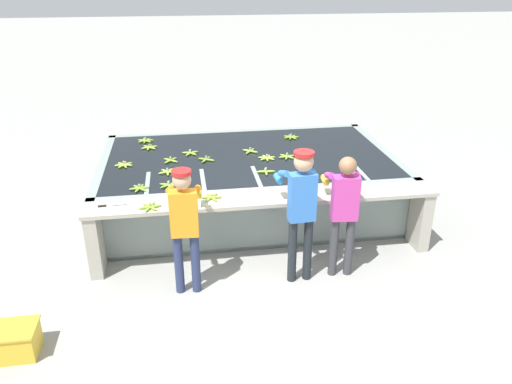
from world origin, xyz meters
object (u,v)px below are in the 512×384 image
banana_bunch_floating_4 (146,141)px  banana_bunch_floating_13 (250,151)px  banana_bunch_ledge_0 (150,207)px  banana_bunch_floating_12 (291,137)px  banana_bunch_ledge_1 (212,197)px  banana_bunch_floating_7 (149,147)px  crate (11,341)px  banana_bunch_floating_10 (287,156)px  banana_bunch_floating_1 (124,165)px  worker_1 (301,203)px  banana_bunch_floating_6 (267,158)px  banana_bunch_floating_2 (139,188)px  banana_bunch_floating_11 (167,172)px  worker_0 (185,220)px  banana_bunch_floating_5 (169,185)px  banana_bunch_floating_8 (206,159)px  banana_bunch_floating_9 (266,171)px  banana_bunch_floating_0 (190,153)px  knife_0 (108,205)px  banana_bunch_floating_3 (171,160)px  worker_2 (344,206)px

banana_bunch_floating_4 → banana_bunch_floating_13: same height
banana_bunch_ledge_0 → banana_bunch_floating_12: bearing=46.8°
banana_bunch_ledge_1 → banana_bunch_floating_7: bearing=112.0°
crate → banana_bunch_floating_7: bearing=70.3°
banana_bunch_floating_13 → banana_bunch_floating_10: bearing=-32.6°
banana_bunch_floating_1 → banana_bunch_floating_10: bearing=-0.5°
worker_1 → banana_bunch_floating_6: (-0.07, 1.96, -0.13)m
banana_bunch_floating_2 → banana_bunch_floating_11: same height
worker_0 → banana_bunch_floating_5: worker_0 is taller
banana_bunch_floating_5 → banana_bunch_floating_8: (0.57, 0.92, 0.00)m
banana_bunch_floating_9 → banana_bunch_floating_5: bearing=-168.5°
banana_bunch_floating_4 → banana_bunch_floating_11: (0.38, -1.53, 0.00)m
banana_bunch_floating_1 → banana_bunch_floating_0: bearing=20.8°
knife_0 → banana_bunch_floating_11: bearing=54.4°
banana_bunch_floating_6 → banana_bunch_floating_13: 0.41m
banana_bunch_floating_2 → banana_bunch_ledge_1: (0.94, -0.45, 0.00)m
banana_bunch_floating_0 → banana_bunch_floating_11: bearing=-114.9°
banana_bunch_floating_3 → banana_bunch_floating_8: 0.55m
banana_bunch_floating_10 → banana_bunch_floating_1: bearing=179.5°
banana_bunch_floating_1 → banana_bunch_ledge_0: bearing=-74.2°
banana_bunch_floating_10 → banana_bunch_floating_12: bearing=73.7°
knife_0 → worker_2: bearing=-10.6°
banana_bunch_floating_9 → banana_bunch_floating_13: (-0.10, 0.92, 0.00)m
banana_bunch_floating_5 → worker_2: bearing=-26.6°
banana_bunch_floating_7 → banana_bunch_ledge_0: 2.32m
banana_bunch_floating_8 → banana_bunch_floating_11: (-0.59, -0.43, -0.00)m
banana_bunch_floating_3 → banana_bunch_floating_8: (0.55, -0.05, 0.00)m
banana_bunch_floating_4 → banana_bunch_floating_7: 0.38m
banana_bunch_floating_5 → banana_bunch_floating_7: 1.68m
banana_bunch_floating_4 → crate: size_ratio=0.51×
banana_bunch_floating_1 → banana_bunch_floating_13: (1.97, 0.32, 0.00)m
worker_2 → banana_bunch_floating_4: size_ratio=5.75×
worker_1 → banana_bunch_floating_11: (-1.60, 1.61, -0.13)m
worker_1 → knife_0: (-2.33, 0.59, -0.13)m
worker_0 → banana_bunch_ledge_0: 0.64m
banana_bunch_floating_2 → banana_bunch_floating_10: same height
worker_2 → banana_bunch_floating_3: (-2.11, 2.04, -0.03)m
banana_bunch_floating_1 → banana_bunch_floating_7: (0.35, 0.76, 0.00)m
banana_bunch_floating_12 → banana_bunch_floating_0: bearing=-162.5°
worker_0 → banana_bunch_ledge_1: worker_0 is taller
banana_bunch_floating_5 → banana_bunch_floating_6: same height
banana_bunch_floating_0 → banana_bunch_floating_12: bearing=17.5°
banana_bunch_floating_0 → crate: size_ratio=0.50×
banana_bunch_floating_11 → banana_bunch_ledge_0: banana_bunch_ledge_0 is taller
banana_bunch_floating_0 → banana_bunch_ledge_0: banana_bunch_ledge_0 is taller
banana_bunch_floating_1 → banana_bunch_floating_7: same height
banana_bunch_floating_7 → banana_bunch_floating_11: same height
banana_bunch_floating_1 → banana_bunch_floating_4: 1.17m
banana_bunch_floating_6 → knife_0: 2.65m
banana_bunch_floating_0 → banana_bunch_floating_7: bearing=150.1°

